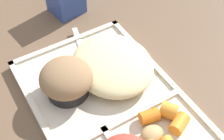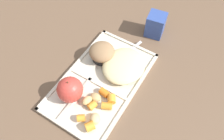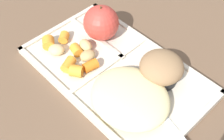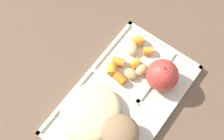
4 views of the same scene
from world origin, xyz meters
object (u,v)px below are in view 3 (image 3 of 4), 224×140
at_px(lunch_tray, 115,71).
at_px(bran_muffin, 161,69).
at_px(green_apple, 101,23).
at_px(plastic_fork, 159,111).

bearing_deg(lunch_tray, bran_muffin, 31.17).
xyz_separation_m(lunch_tray, bran_muffin, (0.08, 0.05, 0.03)).
relative_size(green_apple, bran_muffin, 0.97).
bearing_deg(plastic_fork, lunch_tray, 174.91).
bearing_deg(green_apple, plastic_fork, -14.85).
distance_m(lunch_tray, green_apple, 0.11).
xyz_separation_m(lunch_tray, green_apple, (-0.09, 0.05, 0.04)).
bearing_deg(lunch_tray, plastic_fork, -5.09).
distance_m(lunch_tray, plastic_fork, 0.13).
distance_m(lunch_tray, bran_muffin, 0.10).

